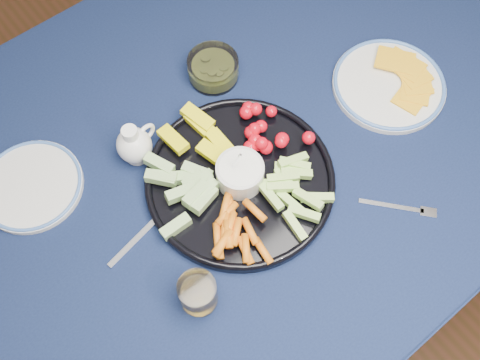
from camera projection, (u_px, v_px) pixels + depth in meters
dining_table at (253, 147)px, 1.21m from camera, size 1.67×1.07×0.75m
crudite_platter at (239, 179)px, 1.05m from camera, size 0.38×0.38×0.12m
creamer_pitcher at (135, 145)px, 1.06m from camera, size 0.09×0.07×0.10m
pickle_bowl at (213, 69)px, 1.17m from camera, size 0.11×0.11×0.05m
cheese_plate at (389, 84)px, 1.17m from camera, size 0.25×0.25×0.03m
juice_tumbler at (198, 294)px, 0.94m from camera, size 0.07×0.07×0.08m
fork_left at (151, 225)px, 1.03m from camera, size 0.19×0.05×0.00m
fork_right at (404, 208)px, 1.05m from camera, size 0.11×0.12×0.00m
side_plate_extra at (31, 185)px, 1.06m from camera, size 0.20×0.20×0.02m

